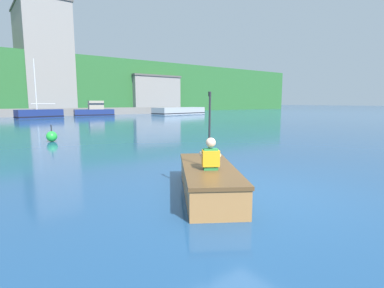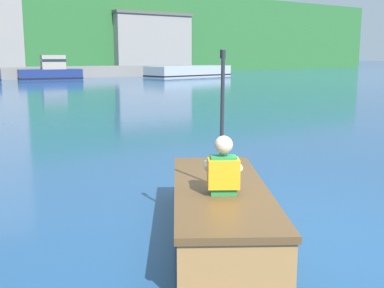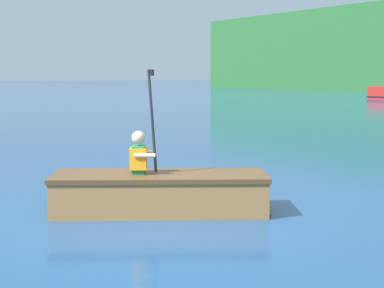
% 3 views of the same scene
% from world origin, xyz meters
% --- Properties ---
extents(ground_plane, '(300.00, 300.00, 0.00)m').
position_xyz_m(ground_plane, '(0.00, 0.00, 0.00)').
color(ground_plane, navy).
extents(waterfront_office_block_center, '(7.04, 11.41, 16.53)m').
position_xyz_m(waterfront_office_block_center, '(6.30, 49.50, 8.28)').
color(waterfront_office_block_center, gray).
rests_on(waterfront_office_block_center, ground).
extents(waterfront_apartment_right, '(9.49, 11.40, 6.45)m').
position_xyz_m(waterfront_apartment_right, '(23.56, 48.53, 3.23)').
color(waterfront_apartment_right, gray).
rests_on(waterfront_apartment_right, ground).
extents(marina_dock, '(46.00, 2.40, 0.90)m').
position_xyz_m(marina_dock, '(0.00, 36.10, 0.45)').
color(marina_dock, slate).
rests_on(marina_dock, ground).
extents(moored_boat_dock_center_near, '(8.19, 3.97, 0.94)m').
position_xyz_m(moored_boat_dock_center_near, '(19.86, 31.27, 0.44)').
color(moored_boat_dock_center_near, '#9EA3A8').
rests_on(moored_boat_dock_center_near, ground).
extents(moored_boat_dock_center_far, '(4.77, 2.12, 1.84)m').
position_xyz_m(moored_boat_dock_center_far, '(8.42, 32.71, 0.65)').
color(moored_boat_dock_center_far, navy).
rests_on(moored_boat_dock_center_far, ground).
extents(moored_boat_dock_east_inner, '(4.82, 2.35, 6.11)m').
position_xyz_m(moored_boat_dock_east_inner, '(2.12, 31.56, 0.44)').
color(moored_boat_dock_east_inner, navy).
rests_on(moored_boat_dock_east_inner, ground).
extents(rowboat_foreground, '(2.25, 2.81, 0.51)m').
position_xyz_m(rowboat_foreground, '(-0.53, 0.46, 0.29)').
color(rowboat_foreground, '#A3703D').
rests_on(rowboat_foreground, ground).
extents(person_paddler, '(0.45, 0.45, 1.33)m').
position_xyz_m(person_paddler, '(-0.69, 0.21, 0.77)').
color(person_paddler, '#267F3F').
rests_on(person_paddler, rowboat_foreground).
extents(channel_buoy, '(0.44, 0.44, 0.72)m').
position_xyz_m(channel_buoy, '(-1.20, 10.00, 0.22)').
color(channel_buoy, green).
rests_on(channel_buoy, ground).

